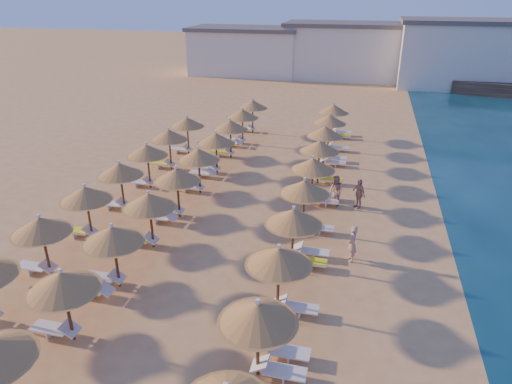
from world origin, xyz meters
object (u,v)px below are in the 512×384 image
(parasol_row_west, at_px, (177,176))
(beachgoer_a, at_px, (352,244))
(beachgoer_b, at_px, (336,191))
(parasol_row_east, at_px, (304,188))
(beachgoer_c, at_px, (359,193))

(parasol_row_west, xyz_separation_m, beachgoer_a, (9.44, -2.26, -1.55))
(beachgoer_b, bearing_deg, parasol_row_west, -108.45)
(parasol_row_east, xyz_separation_m, beachgoer_b, (1.39, 3.51, -1.54))
(parasol_row_east, relative_size, beachgoer_c, 20.20)
(parasol_row_east, distance_m, parasol_row_west, 6.84)
(parasol_row_east, height_order, beachgoer_b, parasol_row_east)
(parasol_row_east, bearing_deg, parasol_row_west, 180.00)
(beachgoer_a, bearing_deg, beachgoer_b, -179.90)
(beachgoer_b, xyz_separation_m, beachgoer_a, (1.21, -5.77, -0.02))
(beachgoer_b, height_order, beachgoer_c, beachgoer_b)
(parasol_row_west, distance_m, beachgoer_b, 9.08)
(beachgoer_b, distance_m, beachgoer_c, 1.29)
(parasol_row_west, bearing_deg, beachgoer_a, -13.45)
(parasol_row_east, relative_size, parasol_row_west, 1.00)
(parasol_row_west, height_order, beachgoer_c, parasol_row_west)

